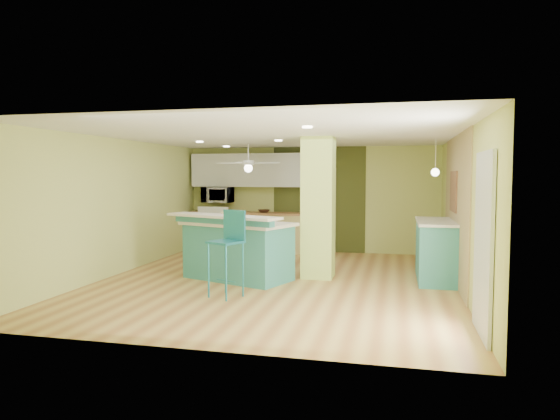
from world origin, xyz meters
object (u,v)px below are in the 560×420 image
object	(u,v)px
side_counter	(437,250)
fruit_bowl	(264,211)
bar_stool	(229,239)
canister	(226,217)
peninsula	(237,249)

from	to	relation	value
side_counter	fruit_bowl	xyz separation A→B (m)	(-3.78, 2.45, 0.45)
bar_stool	canister	size ratio (longest dim) A/B	7.32
fruit_bowl	bar_stool	bearing A→B (deg)	-81.69
peninsula	fruit_bowl	size ratio (longest dim) A/B	8.09
bar_stool	side_counter	xyz separation A→B (m)	(3.14, 1.93, -0.35)
canister	fruit_bowl	bearing A→B (deg)	93.07
canister	bar_stool	bearing A→B (deg)	-68.29
peninsula	canister	bearing A→B (deg)	-151.90
canister	side_counter	bearing A→B (deg)	11.81
fruit_bowl	canister	xyz separation A→B (m)	(0.17, -3.20, 0.12)
bar_stool	fruit_bowl	size ratio (longest dim) A/B	4.55
side_counter	canister	bearing A→B (deg)	-168.19
bar_stool	side_counter	world-z (taller)	bar_stool
peninsula	bar_stool	size ratio (longest dim) A/B	1.78
peninsula	fruit_bowl	world-z (taller)	peninsula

